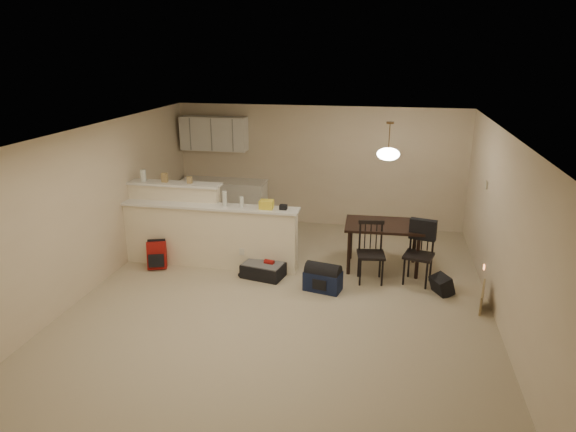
% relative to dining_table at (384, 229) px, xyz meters
% --- Properties ---
extents(room, '(7.00, 7.02, 2.50)m').
position_rel_dining_table_xyz_m(room, '(-1.41, -1.35, 0.55)').
color(room, '#BCAD90').
rests_on(room, ground).
extents(breakfast_bar, '(3.08, 0.58, 1.39)m').
position_rel_dining_table_xyz_m(breakfast_bar, '(-3.17, -0.37, -0.09)').
color(breakfast_bar, '#F8E9C8').
rests_on(breakfast_bar, ground).
extents(upper_cabinets, '(1.40, 0.34, 0.70)m').
position_rel_dining_table_xyz_m(upper_cabinets, '(-3.61, 1.97, 1.20)').
color(upper_cabinets, white).
rests_on(upper_cabinets, room).
extents(kitchen_counter, '(1.80, 0.60, 0.90)m').
position_rel_dining_table_xyz_m(kitchen_counter, '(-3.41, 1.84, -0.25)').
color(kitchen_counter, white).
rests_on(kitchen_counter, ground).
extents(thermostat, '(0.02, 0.12, 0.12)m').
position_rel_dining_table_xyz_m(thermostat, '(1.58, 0.20, 0.80)').
color(thermostat, beige).
rests_on(thermostat, room).
extents(jar, '(0.10, 0.10, 0.20)m').
position_rel_dining_table_xyz_m(jar, '(-4.16, -0.23, 0.79)').
color(jar, silver).
rests_on(jar, breakfast_bar).
extents(cereal_box, '(0.10, 0.07, 0.16)m').
position_rel_dining_table_xyz_m(cereal_box, '(-3.76, -0.23, 0.77)').
color(cereal_box, '#A48755').
rests_on(cereal_box, breakfast_bar).
extents(small_box, '(0.08, 0.06, 0.12)m').
position_rel_dining_table_xyz_m(small_box, '(-3.31, -0.23, 0.75)').
color(small_box, '#A48755').
rests_on(small_box, breakfast_bar).
extents(bottle_a, '(0.07, 0.07, 0.26)m').
position_rel_dining_table_xyz_m(bottle_a, '(-2.62, -0.45, 0.52)').
color(bottle_a, silver).
rests_on(bottle_a, breakfast_bar).
extents(bottle_b, '(0.06, 0.06, 0.18)m').
position_rel_dining_table_xyz_m(bottle_b, '(-2.33, -0.45, 0.48)').
color(bottle_b, silver).
rests_on(bottle_b, breakfast_bar).
extents(bag_lump, '(0.22, 0.18, 0.14)m').
position_rel_dining_table_xyz_m(bag_lump, '(-1.91, -0.45, 0.46)').
color(bag_lump, '#A48755').
rests_on(bag_lump, breakfast_bar).
extents(pouch, '(0.12, 0.10, 0.08)m').
position_rel_dining_table_xyz_m(pouch, '(-1.62, -0.45, 0.43)').
color(pouch, '#A48755').
rests_on(pouch, breakfast_bar).
extents(dining_table, '(1.31, 0.90, 0.80)m').
position_rel_dining_table_xyz_m(dining_table, '(0.00, 0.00, 0.00)').
color(dining_table, black).
rests_on(dining_table, ground).
extents(pendant_lamp, '(0.36, 0.36, 0.62)m').
position_rel_dining_table_xyz_m(pendant_lamp, '(-0.00, 0.00, 1.29)').
color(pendant_lamp, brown).
rests_on(pendant_lamp, room).
extents(dining_chair_near, '(0.48, 0.46, 0.98)m').
position_rel_dining_table_xyz_m(dining_chair_near, '(-0.17, -0.57, -0.21)').
color(dining_chair_near, black).
rests_on(dining_chair_near, ground).
extents(dining_chair_far, '(0.53, 0.51, 1.00)m').
position_rel_dining_table_xyz_m(dining_chair_far, '(0.57, -0.49, -0.20)').
color(dining_chair_far, black).
rests_on(dining_chair_far, ground).
extents(suitcase, '(0.74, 0.56, 0.22)m').
position_rel_dining_table_xyz_m(suitcase, '(-1.91, -0.74, -0.59)').
color(suitcase, black).
rests_on(suitcase, ground).
extents(red_backpack, '(0.36, 0.28, 0.47)m').
position_rel_dining_table_xyz_m(red_backpack, '(-3.77, -0.74, -0.47)').
color(red_backpack, maroon).
rests_on(red_backpack, ground).
extents(navy_duffel, '(0.62, 0.42, 0.31)m').
position_rel_dining_table_xyz_m(navy_duffel, '(-0.88, -1.04, -0.55)').
color(navy_duffel, '#121B39').
rests_on(navy_duffel, ground).
extents(black_daypack, '(0.35, 0.39, 0.28)m').
position_rel_dining_table_xyz_m(black_daypack, '(0.93, -0.81, -0.56)').
color(black_daypack, black).
rests_on(black_daypack, ground).
extents(cardboard_sheet, '(0.13, 0.47, 0.36)m').
position_rel_dining_table_xyz_m(cardboard_sheet, '(1.44, -1.23, -0.52)').
color(cardboard_sheet, '#A48755').
rests_on(cardboard_sheet, ground).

